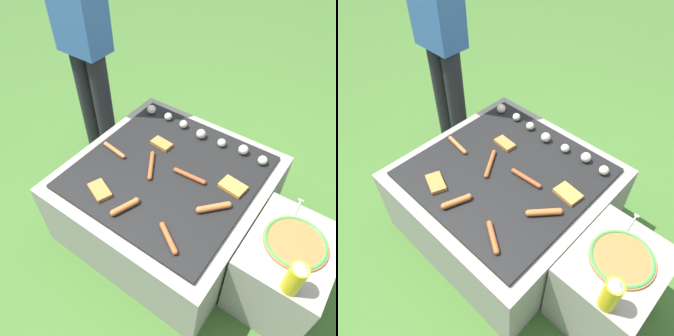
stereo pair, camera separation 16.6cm
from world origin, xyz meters
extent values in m
plane|color=#3D6628|center=(0.00, 0.00, 0.00)|extent=(14.00, 14.00, 0.00)
cube|color=gray|center=(0.00, 0.00, 0.22)|extent=(0.98, 0.98, 0.44)
cube|color=black|center=(0.00, 0.00, 0.44)|extent=(0.86, 0.86, 0.02)
cube|color=gray|center=(0.69, -0.04, 0.23)|extent=(0.37, 0.46, 0.45)
cylinder|color=black|center=(-0.82, 0.24, 0.40)|extent=(0.12, 0.12, 0.79)
cylinder|color=black|center=(-0.68, 0.24, 0.40)|extent=(0.12, 0.12, 0.79)
cylinder|color=#A34C23|center=(-0.09, -0.03, 0.46)|extent=(0.12, 0.16, 0.02)
sphere|color=#A34C23|center=(-0.14, 0.05, 0.46)|extent=(0.02, 0.02, 0.02)
sphere|color=#A34C23|center=(-0.04, -0.10, 0.46)|extent=(0.02, 0.02, 0.02)
cylinder|color=#B7602D|center=(0.31, -0.08, 0.47)|extent=(0.12, 0.13, 0.03)
sphere|color=#B7602D|center=(0.36, -0.02, 0.47)|extent=(0.03, 0.03, 0.03)
sphere|color=#B7602D|center=(0.27, -0.13, 0.47)|extent=(0.03, 0.03, 0.03)
cylinder|color=#B7602D|center=(-0.02, -0.31, 0.47)|extent=(0.07, 0.13, 0.03)
sphere|color=#B7602D|center=(-0.04, -0.37, 0.47)|extent=(0.03, 0.03, 0.03)
sphere|color=#B7602D|center=(0.00, -0.25, 0.47)|extent=(0.03, 0.03, 0.03)
cylinder|color=#A34C23|center=(0.24, -0.33, 0.47)|extent=(0.14, 0.10, 0.03)
sphere|color=#A34C23|center=(0.18, -0.29, 0.47)|extent=(0.03, 0.03, 0.03)
sphere|color=#A34C23|center=(0.30, -0.37, 0.47)|extent=(0.03, 0.03, 0.03)
cylinder|color=#B7602D|center=(-0.32, -0.05, 0.47)|extent=(0.15, 0.04, 0.02)
sphere|color=#B7602D|center=(-0.25, -0.06, 0.47)|extent=(0.02, 0.02, 0.02)
sphere|color=#B7602D|center=(-0.39, -0.04, 0.47)|extent=(0.02, 0.02, 0.02)
cylinder|color=#93421E|center=(0.12, 0.02, 0.47)|extent=(0.16, 0.03, 0.02)
sphere|color=#93421E|center=(0.20, 0.03, 0.47)|extent=(0.02, 0.02, 0.02)
sphere|color=#93421E|center=(0.04, 0.02, 0.47)|extent=(0.02, 0.02, 0.02)
cube|color=#B27033|center=(-0.14, 0.14, 0.46)|extent=(0.12, 0.07, 0.02)
cube|color=#D18438|center=(0.32, 0.09, 0.46)|extent=(0.13, 0.10, 0.02)
cube|color=#B27033|center=(-0.19, -0.31, 0.46)|extent=(0.14, 0.12, 0.02)
sphere|color=beige|center=(-0.37, 0.34, 0.48)|extent=(0.05, 0.05, 0.05)
sphere|color=beige|center=(-0.25, 0.35, 0.48)|extent=(0.05, 0.05, 0.05)
sphere|color=beige|center=(-0.13, 0.34, 0.48)|extent=(0.05, 0.05, 0.05)
sphere|color=beige|center=(0.00, 0.32, 0.48)|extent=(0.05, 0.05, 0.05)
sphere|color=silver|center=(0.13, 0.33, 0.48)|extent=(0.05, 0.05, 0.05)
sphere|color=beige|center=(0.25, 0.34, 0.48)|extent=(0.05, 0.05, 0.05)
sphere|color=beige|center=(0.37, 0.33, 0.48)|extent=(0.05, 0.05, 0.05)
cylinder|color=orange|center=(0.69, -0.03, 0.46)|extent=(0.27, 0.27, 0.01)
torus|color=#338C3F|center=(0.69, -0.03, 0.46)|extent=(0.26, 0.26, 0.01)
cylinder|color=gold|center=(0.74, -0.23, 0.53)|extent=(0.07, 0.07, 0.15)
cone|color=white|center=(0.74, -0.23, 0.62)|extent=(0.05, 0.05, 0.03)
cylinder|color=silver|center=(0.63, 0.12, 0.46)|extent=(0.02, 0.18, 0.01)
cube|color=silver|center=(0.62, 0.21, 0.46)|extent=(0.02, 0.01, 0.01)
camera|label=1|loc=(0.67, -0.94, 1.67)|focal=35.00mm
camera|label=2|loc=(0.80, -0.83, 1.67)|focal=35.00mm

